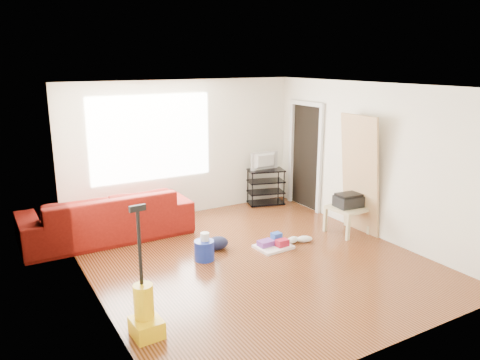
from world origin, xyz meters
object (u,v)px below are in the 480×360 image
bucket (204,260)px  backpack (217,249)px  side_table (348,211)px  vacuum (145,312)px  sofa (109,238)px  cleaning_tray (274,244)px  tv_stand (266,187)px

bucket → backpack: 0.43m
side_table → vacuum: bearing=-162.9°
sofa → backpack: (1.33, -1.31, 0.00)m
side_table → sofa: bearing=153.4°
side_table → bucket: 2.61m
side_table → vacuum: 4.13m
cleaning_tray → vacuum: size_ratio=0.39×
bucket → vacuum: vacuum is taller
tv_stand → bucket: size_ratio=2.73×
vacuum → tv_stand: bearing=38.9°
cleaning_tray → sofa: bearing=141.2°
side_table → backpack: bearing=168.1°
sofa → tv_stand: tv_stand is taller
bucket → cleaning_tray: 1.14m
side_table → vacuum: (-3.95, -1.21, -0.12)m
tv_stand → vacuum: 4.90m
sofa → vacuum: bearing=82.5°
sofa → backpack: bearing=135.4°
sofa → tv_stand: bearing=-175.3°
side_table → cleaning_tray: size_ratio=1.09×
cleaning_tray → bucket: bearing=173.5°
cleaning_tray → tv_stand: bearing=60.0°
sofa → side_table: (3.56, -1.78, 0.39)m
tv_stand → cleaning_tray: size_ratio=1.43×
tv_stand → cleaning_tray: tv_stand is taller
cleaning_tray → backpack: 0.88m
bucket → cleaning_tray: (1.13, -0.13, 0.06)m
side_table → tv_stand: bearing=98.3°
backpack → vacuum: 2.42m
sofa → bucket: (0.99, -1.58, 0.00)m
sofa → cleaning_tray: size_ratio=4.79×
bucket → backpack: bearing=37.0°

